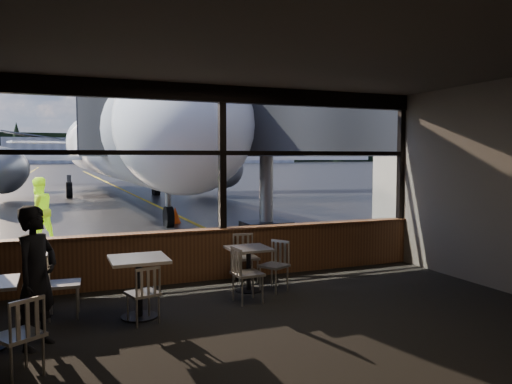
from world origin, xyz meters
TOP-DOWN VIEW (x-y plane):
  - ground_plane at (0.00, 120.00)m, footprint 520.00×520.00m
  - carpet_floor at (0.00, -3.00)m, footprint 8.00×6.00m
  - ceiling at (0.00, -3.00)m, footprint 8.00×6.00m
  - wall_back at (0.00, -6.00)m, footprint 8.00×0.04m
  - window_sill at (0.00, 0.00)m, footprint 8.00×0.28m
  - window_header at (0.00, 0.00)m, footprint 8.00×0.18m
  - mullion_centre at (0.00, 0.00)m, footprint 0.12×0.12m
  - mullion_right at (3.95, 0.00)m, footprint 0.12×0.12m
  - window_transom at (0.00, 0.00)m, footprint 8.00×0.10m
  - airliner at (0.34, 19.66)m, footprint 31.82×37.97m
  - jet_bridge at (3.60, 5.50)m, footprint 8.40×10.27m
  - cafe_table_near at (0.12, -0.99)m, footprint 0.67×0.67m
  - cafe_table_mid at (-1.78, -1.71)m, footprint 0.77×0.77m
  - chair_near_e at (0.51, -1.15)m, footprint 0.63×0.63m
  - chair_near_w at (-0.12, -1.58)m, footprint 0.51×0.51m
  - chair_near_n at (0.30, -0.40)m, footprint 0.50×0.50m
  - chair_mid_s at (-1.76, -1.95)m, footprint 0.53×0.53m
  - chair_mid_w at (-2.74, -1.31)m, footprint 0.55×0.55m
  - chair_left_s at (-3.20, -3.16)m, footprint 0.64×0.64m
  - passenger at (-3.04, -2.35)m, footprint 0.68×0.73m
  - ground_crew at (-3.23, 5.41)m, footprint 1.05×0.99m
  - cone_nose at (0.93, 7.94)m, footprint 0.39×0.39m
  - terminal_annex at (10.00, 2.50)m, footprint 5.00×7.00m
  - hangar_mid at (0.00, 185.00)m, footprint 38.00×15.00m
  - hangar_right at (60.00, 178.00)m, footprint 50.00×20.00m
  - fuel_tank_c at (-10.00, 182.00)m, footprint 8.00×8.00m
  - treeline at (0.00, 210.00)m, footprint 360.00×3.00m

SIDE VIEW (x-z plane):
  - ground_plane at x=0.00m, z-range 0.00..0.00m
  - carpet_floor at x=0.00m, z-range 0.01..0.01m
  - cone_nose at x=0.93m, z-range 0.00..0.54m
  - cafe_table_near at x=0.12m, z-range 0.00..0.74m
  - chair_mid_s at x=-1.76m, z-range 0.00..0.80m
  - chair_near_e at x=0.51m, z-range 0.00..0.84m
  - cafe_table_mid at x=-1.78m, z-range 0.00..0.85m
  - chair_left_s at x=-3.20m, z-range 0.00..0.85m
  - chair_near_n at x=0.30m, z-range 0.00..0.86m
  - chair_near_w at x=-0.12m, z-range 0.00..0.88m
  - window_sill at x=0.00m, z-range 0.00..0.90m
  - chair_mid_w at x=-2.74m, z-range 0.00..0.93m
  - passenger at x=-3.04m, z-range 0.00..1.67m
  - ground_crew at x=-3.23m, z-range 0.00..1.71m
  - wall_back at x=0.00m, z-range 0.00..3.50m
  - mullion_centre at x=0.00m, z-range 0.90..3.50m
  - mullion_right at x=3.95m, z-range 0.90..3.50m
  - jet_bridge at x=3.60m, z-range 0.00..4.48m
  - window_transom at x=0.00m, z-range 2.26..2.34m
  - terminal_annex at x=10.00m, z-range 0.00..6.00m
  - fuel_tank_c at x=-10.00m, z-range 0.00..6.00m
  - window_header at x=0.00m, z-range 3.20..3.50m
  - ceiling at x=0.00m, z-range 3.48..3.52m
  - hangar_mid at x=0.00m, z-range 0.00..10.00m
  - airliner at x=0.34m, z-range 0.00..11.45m
  - hangar_right at x=60.00m, z-range 0.00..12.00m
  - treeline at x=0.00m, z-range 0.00..12.00m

